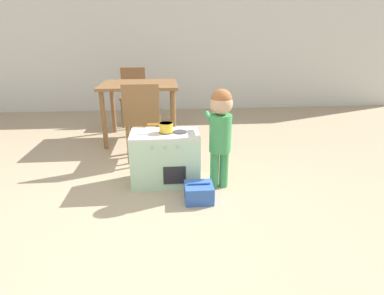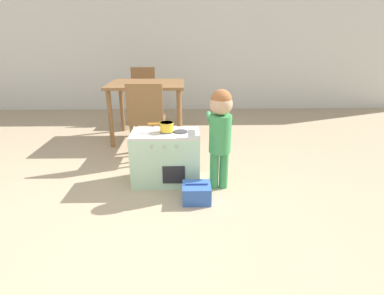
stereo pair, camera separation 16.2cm
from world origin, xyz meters
The scene contains 9 objects.
ground_plane centered at (0.00, 0.00, 0.00)m, with size 16.00×16.00×0.00m, color tan.
wall_back centered at (0.00, 4.01, 1.30)m, with size 10.00×0.06×2.60m.
play_kitchen centered at (0.33, 0.97, 0.24)m, with size 0.61×0.37×0.49m.
toy_pot centered at (0.35, 0.97, 0.54)m, with size 0.23×0.12×0.08m.
child_figure centered at (0.81, 0.84, 0.58)m, with size 0.21×0.35×0.89m.
toy_basket centered at (0.60, 0.60, 0.07)m, with size 0.23×0.21×0.16m.
dining_table centered at (0.03, 2.27, 0.63)m, with size 0.95×0.80×0.74m.
dining_chair_near centered at (0.10, 1.53, 0.46)m, with size 0.37×0.37×0.85m.
dining_chair_far centered at (-0.14, 3.04, 0.46)m, with size 0.37×0.37×0.85m.
Camera 2 is at (0.52, -1.58, 1.29)m, focal length 28.00 mm.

